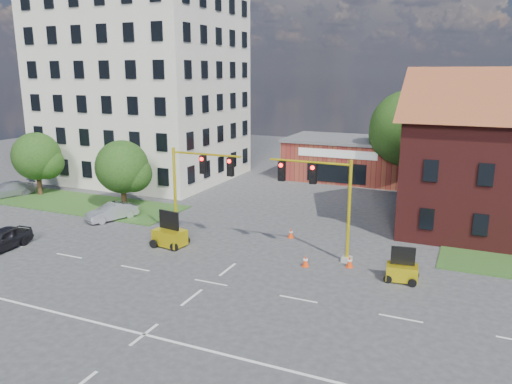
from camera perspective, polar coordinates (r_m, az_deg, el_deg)
ground at (r=27.54m, az=-5.18°, el=-10.27°), size 120.00×120.00×0.00m
grass_verge_nw at (r=46.81m, az=-20.94°, el=-1.01°), size 22.00×6.00×0.08m
lane_markings at (r=25.21m, az=-8.55°, el=-12.72°), size 60.00×36.00×0.01m
office_block at (r=54.52m, az=-12.95°, el=12.41°), size 18.40×15.40×20.60m
brick_shop at (r=54.15m, az=10.27°, el=3.85°), size 12.40×8.40×4.30m
tree_large at (r=49.66m, az=17.40°, el=6.63°), size 7.58×7.22×9.49m
tree_nw_front at (r=42.45m, az=-14.75°, el=2.60°), size 4.59×4.37×5.69m
tree_nw_rear at (r=49.55m, az=-23.53°, el=3.58°), size 4.55×4.34×5.80m
signal_mast_west at (r=33.36m, az=-6.92°, el=1.03°), size 5.30×0.60×6.20m
signal_mast_east at (r=29.96m, az=7.58°, el=-0.43°), size 5.30×0.60×6.20m
trailer_west at (r=33.08m, az=-9.84°, el=-4.94°), size 2.19×1.63×2.28m
trailer_east at (r=28.53m, az=16.34°, el=-8.65°), size 1.78×1.31×1.87m
cone_a at (r=35.80m, az=-10.35°, el=-4.16°), size 0.40×0.40×0.70m
cone_b at (r=34.39m, az=4.00°, el=-4.71°), size 0.40×0.40×0.70m
cone_c at (r=29.57m, az=5.68°, el=-7.85°), size 0.40×0.40×0.70m
cone_d at (r=29.84m, az=10.65°, el=-7.83°), size 0.40×0.40×0.70m
pickup_white at (r=39.09m, az=23.40°, el=-3.05°), size 5.33×4.03×1.35m
sedan_dark at (r=35.87m, az=-27.08°, el=-4.83°), size 1.92×4.21×1.40m
sedan_silver_front at (r=39.83m, az=-16.14°, el=-2.20°), size 2.84×4.16×1.30m
sedan_silver_rear at (r=50.65m, az=-26.53°, el=0.24°), size 3.52×4.99×1.34m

